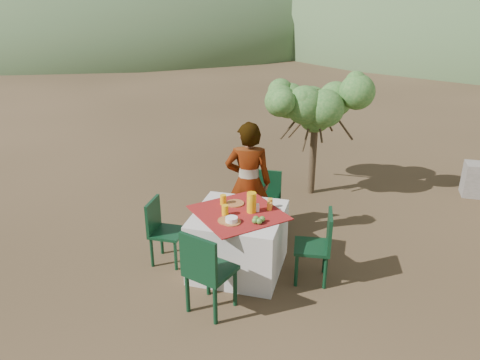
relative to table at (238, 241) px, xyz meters
name	(u,v)px	position (x,y,z in m)	size (l,w,h in m)	color
ground	(288,292)	(0.67, -0.32, -0.38)	(160.00, 160.00, 0.00)	#322617
table	(238,241)	(0.00, 0.00, 0.00)	(1.30, 1.30, 0.76)	beige
chair_far	(266,198)	(0.10, 1.10, 0.08)	(0.39, 0.39, 0.84)	black
chair_near	(206,269)	(-0.10, -0.89, 0.15)	(0.56, 0.56, 0.96)	black
chair_left	(162,228)	(-0.95, -0.08, 0.08)	(0.39, 0.39, 0.82)	black
chair_right	(319,243)	(0.95, 0.01, 0.10)	(0.45, 0.45, 0.87)	black
person	(248,183)	(-0.07, 0.73, 0.44)	(0.60, 0.39, 1.64)	#8C6651
shrub_tree	(320,110)	(0.62, 2.55, 1.01)	(1.49, 1.47, 1.76)	#463723
hill_near_left	(124,30)	(-17.33, 29.68, -0.38)	(40.00, 40.00, 16.00)	#3D5B33
hill_far_center	(331,16)	(-3.33, 51.68, -0.38)	(60.00, 60.00, 24.00)	gray
plate_far	(235,203)	(-0.10, 0.20, 0.39)	(0.22, 0.22, 0.01)	brown
plate_near	(227,221)	(-0.06, -0.25, 0.39)	(0.21, 0.21, 0.01)	brown
glass_far	(223,200)	(-0.23, 0.16, 0.44)	(0.08, 0.08, 0.12)	#F9B10F
glass_near	(225,210)	(-0.13, -0.11, 0.44)	(0.08, 0.08, 0.12)	#F9B10F
juice_pitcher	(252,202)	(0.14, 0.05, 0.50)	(0.11, 0.11, 0.24)	#F9B10F
bowl_plate	(232,222)	(-0.01, -0.27, 0.39)	(0.21, 0.21, 0.01)	brown
white_bowl	(232,219)	(-0.01, -0.27, 0.42)	(0.14, 0.14, 0.05)	white
jar_left	(269,206)	(0.33, 0.15, 0.43)	(0.06, 0.06, 0.09)	orange
jar_right	(270,203)	(0.32, 0.24, 0.43)	(0.06, 0.06, 0.10)	orange
napkin_holder	(256,208)	(0.19, 0.07, 0.43)	(0.07, 0.04, 0.09)	white
fruit_cluster	(258,220)	(0.28, -0.20, 0.42)	(0.14, 0.13, 0.07)	#4F8831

